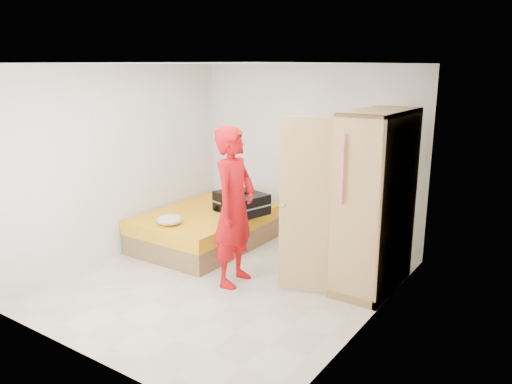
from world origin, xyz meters
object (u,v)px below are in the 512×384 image
Objects in this scene: bed at (207,228)px; round_cushion at (170,220)px; wardrobe at (370,206)px; person at (234,207)px; suitcase at (241,203)px.

bed is 0.80m from round_cushion.
person is at bearing -150.16° from wardrobe.
suitcase is (-2.07, 0.32, -0.36)m from wardrobe.
bed is 1.06× the size of person.
wardrobe is 1.58m from person.
person is 5.56× the size of round_cushion.
person is at bearing -4.87° from round_cushion.
bed is 0.96× the size of wardrobe.
wardrobe reaches higher than person.
suitcase is (-0.70, 1.11, -0.31)m from person.
person is at bearing -42.98° from suitcase.
suitcase reaches higher than bed.
round_cushion is at bearing -92.00° from bed.
suitcase is at bearing 31.86° from bed.
person is (-1.37, -0.78, -0.04)m from wardrobe.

